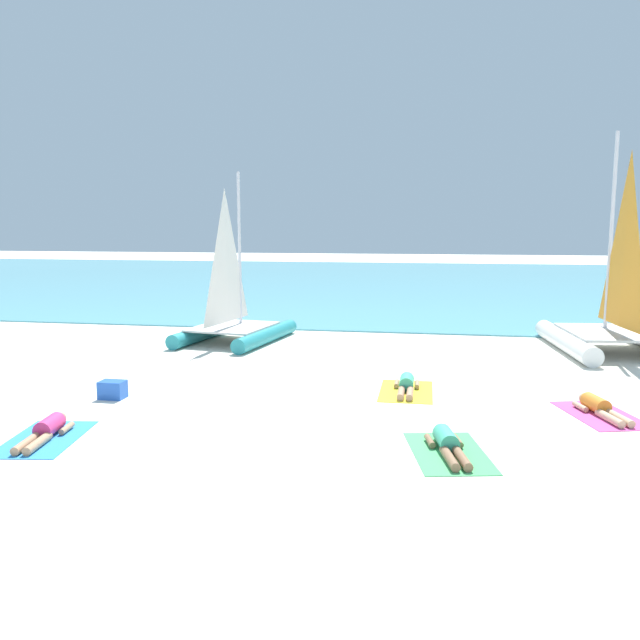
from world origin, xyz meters
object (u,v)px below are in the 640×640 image
object	(u,v)px
sailboat_white	(613,320)
towel_leftmost	(45,439)
towel_center_right	(449,453)
cooler_box	(113,390)
sunbather_center_left	(406,385)
sunbather_leftmost	(46,430)
sailboat_teal	(234,317)
towel_rightmost	(601,415)
towel_center_left	(406,391)
sunbather_center_right	(448,443)
sunbather_rightmost	(599,407)

from	to	relation	value
sailboat_white	towel_leftmost	xyz separation A→B (m)	(-11.03, -9.54, -0.89)
sailboat_white	towel_center_right	bearing A→B (deg)	-122.74
sailboat_white	cooler_box	xyz separation A→B (m)	(-11.18, -7.00, -0.72)
sailboat_white	towel_center_right	world-z (taller)	sailboat_white
sailboat_white	sunbather_center_left	distance (m)	7.58
cooler_box	sunbather_leftmost	bearing A→B (deg)	-86.78
sailboat_teal	towel_center_right	size ratio (longest dim) A/B	2.66
sunbather_center_left	towel_leftmost	bearing A→B (deg)	-144.24
sunbather_leftmost	towel_leftmost	bearing A→B (deg)	-90.00
towel_rightmost	cooler_box	size ratio (longest dim) A/B	3.80
sailboat_teal	towel_center_left	xyz separation A→B (m)	(5.42, -5.00, -0.75)
towel_center_right	towel_rightmost	xyz separation A→B (m)	(2.79, 2.54, 0.00)
sailboat_teal	cooler_box	distance (m)	6.67
towel_center_left	cooler_box	world-z (taller)	cooler_box
towel_center_left	sunbather_center_right	size ratio (longest dim) A/B	1.22
sunbather_center_right	towel_rightmost	xyz separation A→B (m)	(2.80, 2.48, -0.13)
towel_leftmost	towel_center_right	bearing A→B (deg)	4.74
sailboat_teal	sunbather_center_right	distance (m)	10.62
sunbather_center_left	sailboat_white	bearing A→B (deg)	43.59
sunbather_center_right	cooler_box	bearing A→B (deg)	151.45
sailboat_white	sunbather_center_right	xyz separation A→B (m)	(-4.54, -8.93, -0.77)
sailboat_teal	towel_leftmost	bearing A→B (deg)	-83.20
sunbather_leftmost	sunbather_rightmost	bearing A→B (deg)	8.89
towel_center_left	towel_rightmost	size ratio (longest dim) A/B	1.00
sailboat_teal	towel_center_right	distance (m)	10.69
sunbather_leftmost	towel_center_right	bearing A→B (deg)	-5.32
towel_leftmost	sunbather_center_left	distance (m)	7.08
sunbather_leftmost	towel_center_right	xyz separation A→B (m)	(6.52, 0.47, -0.13)
sailboat_teal	towel_leftmost	distance (m)	9.21
sailboat_white	towel_center_left	world-z (taller)	sailboat_white
sunbather_center_right	towel_rightmost	bearing A→B (deg)	29.19
sailboat_white	cooler_box	distance (m)	13.21
cooler_box	sailboat_white	bearing A→B (deg)	32.03
sailboat_teal	towel_center_left	world-z (taller)	sailboat_teal
sunbather_leftmost	towel_rightmost	size ratio (longest dim) A/B	0.82
towel_center_right	towel_rightmost	size ratio (longest dim) A/B	1.00
towel_leftmost	towel_center_left	size ratio (longest dim) A/B	1.00
sailboat_white	sunbather_leftmost	bearing A→B (deg)	-145.41
sunbather_leftmost	sunbather_center_right	xyz separation A→B (m)	(6.50, 0.54, 0.00)
towel_rightmost	sunbather_rightmost	bearing A→B (deg)	106.17
sunbather_rightmost	sunbather_center_right	bearing A→B (deg)	-153.78
sailboat_white	sunbather_center_right	bearing A→B (deg)	-122.98
towel_center_left	sunbather_center_left	size ratio (longest dim) A/B	1.22
towel_center_left	sunbather_rightmost	world-z (taller)	sunbather_rightmost
cooler_box	sunbather_rightmost	bearing A→B (deg)	3.69
sailboat_white	sunbather_leftmost	world-z (taller)	sailboat_white
sailboat_teal	sunbather_rightmost	size ratio (longest dim) A/B	3.27
sailboat_white	towel_rightmost	bearing A→B (deg)	-111.11
sunbather_center_right	sailboat_white	bearing A→B (deg)	50.74
sailboat_white	towel_center_left	size ratio (longest dim) A/B	3.17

